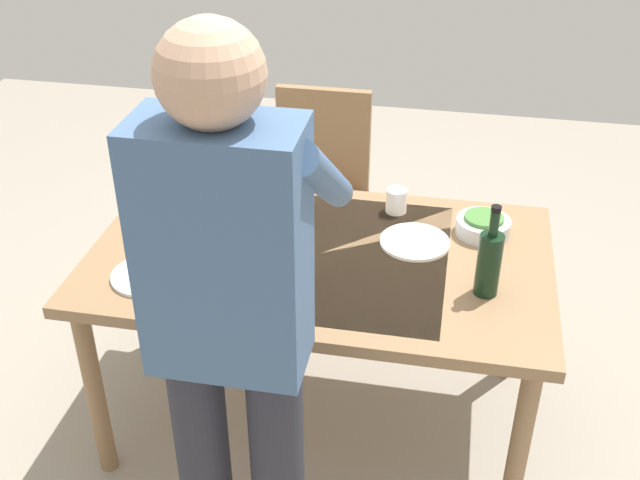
{
  "coord_description": "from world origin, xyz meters",
  "views": [
    {
      "loc": [
        -0.4,
        2.07,
        2.1
      ],
      "look_at": [
        0.0,
        0.0,
        0.77
      ],
      "focal_mm": 43.95,
      "sensor_mm": 36.0,
      "label": 1
    }
  ],
  "objects": [
    {
      "name": "ground_plane",
      "position": [
        0.0,
        0.0,
        0.0
      ],
      "size": [
        6.0,
        6.0,
        0.0
      ],
      "primitive_type": "plane",
      "color": "#9E9384"
    },
    {
      "name": "dining_table",
      "position": [
        0.0,
        0.0,
        0.65
      ],
      "size": [
        1.48,
        0.88,
        0.72
      ],
      "color": "#93704C",
      "rests_on": "ground_plane"
    },
    {
      "name": "chair_near",
      "position": [
        0.16,
        -0.82,
        0.53
      ],
      "size": [
        0.4,
        0.4,
        0.91
      ],
      "color": "brown",
      "rests_on": "ground_plane"
    },
    {
      "name": "person_server",
      "position": [
        0.07,
        0.7,
        0.96
      ],
      "size": [
        0.42,
        0.61,
        1.69
      ],
      "color": "#2D2D38",
      "rests_on": "ground_plane"
    },
    {
      "name": "wine_bottle",
      "position": [
        -0.53,
        0.12,
        0.83
      ],
      "size": [
        0.07,
        0.07,
        0.3
      ],
      "color": "black",
      "rests_on": "dining_table"
    },
    {
      "name": "wine_glass_left",
      "position": [
        0.25,
        0.25,
        0.83
      ],
      "size": [
        0.07,
        0.07,
        0.15
      ],
      "color": "white",
      "rests_on": "dining_table"
    },
    {
      "name": "water_cup_near_left",
      "position": [
        0.19,
        -0.28,
        0.77
      ],
      "size": [
        0.07,
        0.07,
        0.1
      ],
      "primitive_type": "cylinder",
      "color": "silver",
      "rests_on": "dining_table"
    },
    {
      "name": "water_cup_near_right",
      "position": [
        -0.21,
        -0.32,
        0.77
      ],
      "size": [
        0.07,
        0.07,
        0.09
      ],
      "primitive_type": "cylinder",
      "color": "silver",
      "rests_on": "dining_table"
    },
    {
      "name": "water_cup_far_left",
      "position": [
        0.58,
        -0.36,
        0.77
      ],
      "size": [
        0.08,
        0.08,
        0.09
      ],
      "primitive_type": "cylinder",
      "color": "silver",
      "rests_on": "dining_table"
    },
    {
      "name": "serving_bowl_pasta",
      "position": [
        0.39,
        -0.14,
        0.76
      ],
      "size": [
        0.3,
        0.3,
        0.07
      ],
      "color": "silver",
      "rests_on": "dining_table"
    },
    {
      "name": "side_bowl_salad",
      "position": [
        -0.51,
        -0.22,
        0.76
      ],
      "size": [
        0.18,
        0.18,
        0.07
      ],
      "color": "silver",
      "rests_on": "dining_table"
    },
    {
      "name": "dinner_plate_near",
      "position": [
        0.49,
        0.23,
        0.73
      ],
      "size": [
        0.23,
        0.23,
        0.01
      ],
      "primitive_type": "cylinder",
      "color": "silver",
      "rests_on": "dining_table"
    },
    {
      "name": "dinner_plate_far",
      "position": [
        -0.29,
        -0.12,
        0.73
      ],
      "size": [
        0.23,
        0.23,
        0.01
      ],
      "primitive_type": "cylinder",
      "color": "silver",
      "rests_on": "dining_table"
    },
    {
      "name": "table_knife",
      "position": [
        0.1,
        0.02,
        0.73
      ],
      "size": [
        0.06,
        0.2,
        0.0
      ],
      "primitive_type": "cube",
      "rotation": [
        0.0,
        0.0,
        -0.23
      ],
      "color": "silver",
      "rests_on": "dining_table"
    }
  ]
}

